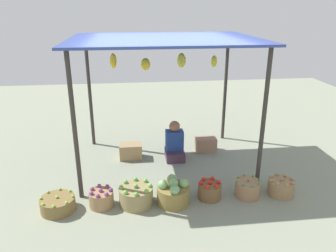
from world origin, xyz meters
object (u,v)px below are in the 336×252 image
at_px(basket_limes, 58,204).
at_px(basket_green_apples, 136,195).
at_px(vendor_person, 175,144).
at_px(wooden_crate_stacked_rear, 206,144).
at_px(basket_purple_onions, 101,198).
at_px(basket_red_tomatoes, 210,190).
at_px(wooden_crate_near_vendor, 131,151).
at_px(basket_cabbages, 173,193).
at_px(basket_green_chilies, 247,188).
at_px(basket_potatoes, 281,187).

relative_size(basket_limes, basket_green_apples, 0.98).
height_order(vendor_person, wooden_crate_stacked_rear, vendor_person).
bearing_deg(wooden_crate_stacked_rear, basket_purple_onions, -138.75).
distance_m(vendor_person, basket_red_tomatoes, 1.52).
bearing_deg(basket_red_tomatoes, vendor_person, 103.57).
bearing_deg(wooden_crate_near_vendor, basket_purple_onions, -106.06).
relative_size(basket_green_apples, basket_cabbages, 1.03).
distance_m(basket_purple_onions, wooden_crate_stacked_rear, 2.68).
height_order(basket_cabbages, basket_green_chilies, basket_cabbages).
bearing_deg(basket_limes, basket_purple_onions, 3.62).
xyz_separation_m(wooden_crate_near_vendor, wooden_crate_stacked_rear, (1.55, 0.16, -0.00)).
relative_size(basket_limes, basket_green_chilies, 1.28).
bearing_deg(basket_purple_onions, basket_green_chilies, 0.24).
xyz_separation_m(basket_purple_onions, wooden_crate_stacked_rear, (2.02, 1.77, 0.01)).
bearing_deg(basket_green_apples, basket_cabbages, -3.96).
relative_size(basket_potatoes, wooden_crate_near_vendor, 0.95).
distance_m(basket_green_chilies, wooden_crate_stacked_rear, 1.78).
relative_size(basket_green_chilies, wooden_crate_stacked_rear, 0.94).
bearing_deg(vendor_person, basket_cabbages, -98.58).
bearing_deg(basket_purple_onions, wooden_crate_near_vendor, 73.94).
bearing_deg(wooden_crate_stacked_rear, vendor_person, -158.59).
relative_size(basket_red_tomatoes, wooden_crate_near_vendor, 0.85).
bearing_deg(basket_cabbages, basket_green_apples, 176.04).
height_order(basket_green_chilies, basket_potatoes, basket_potatoes).
height_order(basket_potatoes, wooden_crate_stacked_rear, basket_potatoes).
relative_size(basket_limes, basket_cabbages, 1.01).
bearing_deg(basket_red_tomatoes, basket_potatoes, -1.56).
distance_m(basket_purple_onions, basket_green_chilies, 2.29).
xyz_separation_m(basket_limes, basket_green_apples, (1.16, 0.03, 0.04)).
distance_m(basket_limes, basket_purple_onions, 0.64).
bearing_deg(basket_purple_onions, vendor_person, 48.52).
bearing_deg(basket_purple_onions, basket_green_apples, -1.18).
relative_size(basket_red_tomatoes, basket_potatoes, 0.89).
bearing_deg(basket_green_apples, basket_potatoes, 0.14).
height_order(basket_green_chilies, wooden_crate_near_vendor, wooden_crate_near_vendor).
xyz_separation_m(basket_green_apples, wooden_crate_near_vendor, (-0.06, 1.62, 0.00)).
distance_m(basket_green_chilies, wooden_crate_near_vendor, 2.43).
relative_size(basket_red_tomatoes, basket_green_chilies, 0.93).
distance_m(basket_cabbages, basket_potatoes, 1.75).
distance_m(wooden_crate_near_vendor, wooden_crate_stacked_rear, 1.56).
bearing_deg(wooden_crate_stacked_rear, basket_cabbages, -117.00).
distance_m(basket_purple_onions, basket_potatoes, 2.84).
height_order(basket_purple_onions, wooden_crate_near_vendor, basket_purple_onions).
xyz_separation_m(basket_green_apples, basket_cabbages, (0.57, -0.04, 0.03)).
height_order(basket_red_tomatoes, wooden_crate_near_vendor, basket_red_tomatoes).
distance_m(basket_limes, basket_potatoes, 3.48).
height_order(vendor_person, wooden_crate_near_vendor, vendor_person).
xyz_separation_m(basket_green_chilies, wooden_crate_near_vendor, (-1.83, 1.60, 0.02)).
height_order(basket_potatoes, wooden_crate_near_vendor, wooden_crate_near_vendor).
height_order(basket_purple_onions, wooden_crate_stacked_rear, basket_purple_onions).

